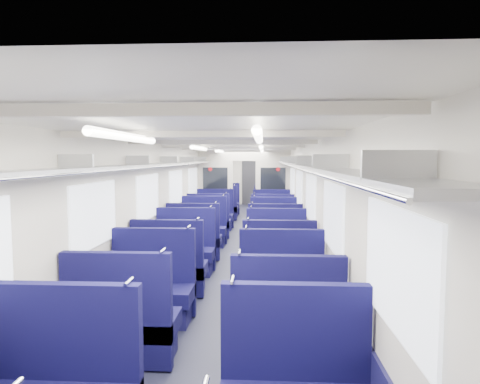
# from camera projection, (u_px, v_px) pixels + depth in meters

# --- Properties ---
(floor) EXTENTS (2.80, 18.00, 0.01)m
(floor) POSITION_uv_depth(u_px,v_px,m) (239.00, 245.00, 10.16)
(floor) COLOR black
(floor) RESTS_ON ground
(ceiling) EXTENTS (2.80, 18.00, 0.01)m
(ceiling) POSITION_uv_depth(u_px,v_px,m) (239.00, 147.00, 9.97)
(ceiling) COLOR silver
(ceiling) RESTS_ON wall_left
(wall_left) EXTENTS (0.02, 18.00, 2.35)m
(wall_left) POSITION_uv_depth(u_px,v_px,m) (180.00, 196.00, 10.14)
(wall_left) COLOR beige
(wall_left) RESTS_ON floor
(dado_left) EXTENTS (0.03, 17.90, 0.70)m
(dado_left) POSITION_uv_depth(u_px,v_px,m) (181.00, 230.00, 10.21)
(dado_left) COLOR #121038
(dado_left) RESTS_ON floor
(wall_right) EXTENTS (0.02, 18.00, 2.35)m
(wall_right) POSITION_uv_depth(u_px,v_px,m) (298.00, 197.00, 9.98)
(wall_right) COLOR beige
(wall_right) RESTS_ON floor
(dado_right) EXTENTS (0.03, 17.90, 0.70)m
(dado_right) POSITION_uv_depth(u_px,v_px,m) (297.00, 231.00, 10.05)
(dado_right) COLOR #121038
(dado_right) RESTS_ON floor
(wall_far) EXTENTS (2.80, 0.02, 2.35)m
(wall_far) POSITION_uv_depth(u_px,v_px,m) (250.00, 178.00, 19.02)
(wall_far) COLOR beige
(wall_far) RESTS_ON floor
(luggage_rack_left) EXTENTS (0.36, 17.40, 0.18)m
(luggage_rack_left) POSITION_uv_depth(u_px,v_px,m) (188.00, 163.00, 10.07)
(luggage_rack_left) COLOR #B2B5BA
(luggage_rack_left) RESTS_ON wall_left
(luggage_rack_right) EXTENTS (0.36, 17.40, 0.18)m
(luggage_rack_right) POSITION_uv_depth(u_px,v_px,m) (290.00, 163.00, 9.93)
(luggage_rack_right) COLOR #B2B5BA
(luggage_rack_right) RESTS_ON wall_right
(windows) EXTENTS (2.78, 15.60, 0.75)m
(windows) POSITION_uv_depth(u_px,v_px,m) (237.00, 187.00, 9.59)
(windows) COLOR white
(windows) RESTS_ON wall_left
(ceiling_fittings) EXTENTS (2.70, 16.06, 0.11)m
(ceiling_fittings) POSITION_uv_depth(u_px,v_px,m) (238.00, 149.00, 9.71)
(ceiling_fittings) COLOR beige
(ceiling_fittings) RESTS_ON ceiling
(end_door) EXTENTS (0.75, 0.06, 2.00)m
(end_door) POSITION_uv_depth(u_px,v_px,m) (250.00, 182.00, 18.97)
(end_door) COLOR black
(end_door) RESTS_ON floor
(bulkhead) EXTENTS (2.80, 0.10, 2.35)m
(bulkhead) POSITION_uv_depth(u_px,v_px,m) (244.00, 186.00, 12.85)
(bulkhead) COLOR beige
(bulkhead) RESTS_ON floor
(seat_4) EXTENTS (1.08, 0.60, 1.21)m
(seat_4) POSITION_uv_depth(u_px,v_px,m) (123.00, 327.00, 4.29)
(seat_4) COLOR #0F0E43
(seat_4) RESTS_ON floor
(seat_5) EXTENTS (1.08, 0.60, 1.21)m
(seat_5) POSITION_uv_depth(u_px,v_px,m) (287.00, 332.00, 4.16)
(seat_5) COLOR #0F0E43
(seat_5) RESTS_ON floor
(seat_6) EXTENTS (1.08, 0.60, 1.21)m
(seat_6) POSITION_uv_depth(u_px,v_px,m) (152.00, 292.00, 5.40)
(seat_6) COLOR #0F0E43
(seat_6) RESTS_ON floor
(seat_7) EXTENTS (1.08, 0.60, 1.21)m
(seat_7) POSITION_uv_depth(u_px,v_px,m) (282.00, 294.00, 5.32)
(seat_7) COLOR #0F0E43
(seat_7) RESTS_ON floor
(seat_8) EXTENTS (1.08, 0.60, 1.21)m
(seat_8) POSITION_uv_depth(u_px,v_px,m) (170.00, 271.00, 6.44)
(seat_8) COLOR #0F0E43
(seat_8) RESTS_ON floor
(seat_9) EXTENTS (1.08, 0.60, 1.21)m
(seat_9) POSITION_uv_depth(u_px,v_px,m) (279.00, 271.00, 6.40)
(seat_9) COLOR #0F0E43
(seat_9) RESTS_ON floor
(seat_10) EXTENTS (1.08, 0.60, 1.21)m
(seat_10) POSITION_uv_depth(u_px,v_px,m) (185.00, 253.00, 7.66)
(seat_10) COLOR #0F0E43
(seat_10) RESTS_ON floor
(seat_11) EXTENTS (1.08, 0.60, 1.21)m
(seat_11) POSITION_uv_depth(u_px,v_px,m) (276.00, 254.00, 7.57)
(seat_11) COLOR #0F0E43
(seat_11) RESTS_ON floor
(seat_12) EXTENTS (1.08, 0.60, 1.21)m
(seat_12) POSITION_uv_depth(u_px,v_px,m) (194.00, 241.00, 8.72)
(seat_12) COLOR #0F0E43
(seat_12) RESTS_ON floor
(seat_13) EXTENTS (1.08, 0.60, 1.21)m
(seat_13) POSITION_uv_depth(u_px,v_px,m) (275.00, 242.00, 8.62)
(seat_13) COLOR #0F0E43
(seat_13) RESTS_ON floor
(seat_14) EXTENTS (1.08, 0.60, 1.21)m
(seat_14) POSITION_uv_depth(u_px,v_px,m) (204.00, 230.00, 10.06)
(seat_14) COLOR #0F0E43
(seat_14) RESTS_ON floor
(seat_15) EXTENTS (1.08, 0.60, 1.21)m
(seat_15) POSITION_uv_depth(u_px,v_px,m) (274.00, 232.00, 9.78)
(seat_15) COLOR #0F0E43
(seat_15) RESTS_ON floor
(seat_16) EXTENTS (1.08, 0.60, 1.21)m
(seat_16) POSITION_uv_depth(u_px,v_px,m) (209.00, 224.00, 11.03)
(seat_16) COLOR #0F0E43
(seat_16) RESTS_ON floor
(seat_17) EXTENTS (1.08, 0.60, 1.21)m
(seat_17) POSITION_uv_depth(u_px,v_px,m) (273.00, 225.00, 10.88)
(seat_17) COLOR #0F0E43
(seat_17) RESTS_ON floor
(seat_18) EXTENTS (1.08, 0.60, 1.21)m
(seat_18) POSITION_uv_depth(u_px,v_px,m) (215.00, 217.00, 12.36)
(seat_18) COLOR #0F0E43
(seat_18) RESTS_ON floor
(seat_19) EXTENTS (1.08, 0.60, 1.21)m
(seat_19) POSITION_uv_depth(u_px,v_px,m) (272.00, 218.00, 12.20)
(seat_19) COLOR #0F0E43
(seat_19) RESTS_ON floor
(seat_20) EXTENTS (1.08, 0.60, 1.21)m
(seat_20) POSITION_uv_depth(u_px,v_px,m) (221.00, 209.00, 14.25)
(seat_20) COLOR #0F0E43
(seat_20) RESTS_ON floor
(seat_21) EXTENTS (1.08, 0.60, 1.21)m
(seat_21) POSITION_uv_depth(u_px,v_px,m) (271.00, 209.00, 14.20)
(seat_21) COLOR #0F0E43
(seat_21) RESTS_ON floor
(seat_22) EXTENTS (1.08, 0.60, 1.21)m
(seat_22) POSITION_uv_depth(u_px,v_px,m) (224.00, 205.00, 15.41)
(seat_22) COLOR #0F0E43
(seat_22) RESTS_ON floor
(seat_23) EXTENTS (1.08, 0.60, 1.21)m
(seat_23) POSITION_uv_depth(u_px,v_px,m) (270.00, 206.00, 15.27)
(seat_23) COLOR #0F0E43
(seat_23) RESTS_ON floor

